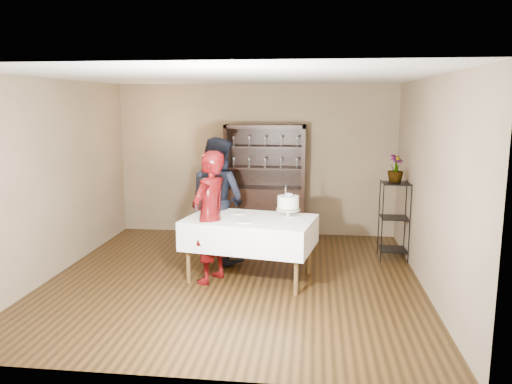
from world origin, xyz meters
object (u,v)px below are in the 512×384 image
china_hutch (265,200)px  plant_etagere (394,217)px  cake_table (250,232)px  man (218,200)px  potted_plant (396,169)px  cake (288,204)px  woman (210,217)px

china_hutch → plant_etagere: 2.33m
cake_table → man: bearing=128.4°
china_hutch → man: (-0.57, -1.45, 0.27)m
man → plant_etagere: bearing=-139.6°
cake_table → potted_plant: potted_plant is taller
cake → potted_plant: potted_plant is taller
plant_etagere → woman: woman is taller
china_hutch → cake_table: (0.01, -2.19, -0.02)m
plant_etagere → cake: 1.88m
cake → potted_plant: bearing=32.6°
man → woman: bearing=126.5°
cake_table → china_hutch: bearing=90.3°
china_hutch → plant_etagere: bearing=-26.8°
china_hutch → cake_table: 2.19m
woman → cake: bearing=130.8°
plant_etagere → potted_plant: size_ratio=2.86×
plant_etagere → man: (-2.65, -0.39, 0.29)m
cake_table → cake: bearing=18.3°
cake → woman: bearing=-162.3°
plant_etagere → man: 2.70m
china_hutch → potted_plant: china_hutch is taller
woman → man: bearing=-152.4°
plant_etagere → cake_table: (-2.07, -1.13, -0.00)m
china_hutch → cake_table: size_ratio=1.08×
man → cake: bearing=-175.8°
china_hutch → cake: china_hutch is taller
cake_table → man: (-0.59, 0.74, 0.29)m
plant_etagere → cake_table: bearing=-151.3°
plant_etagere → potted_plant: bearing=106.2°
plant_etagere → woman: (-2.58, -1.29, 0.23)m
woman → cake: size_ratio=3.97×
man → cake_table: bearing=160.3°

